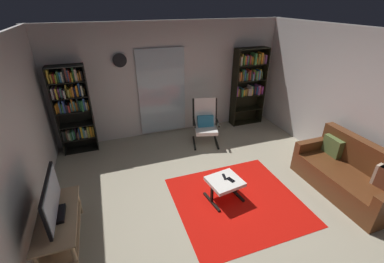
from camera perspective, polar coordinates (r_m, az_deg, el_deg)
ground_plane at (r=4.37m, az=6.47°, el=-16.02°), size 7.02×7.02×0.00m
wall_back at (r=6.15m, az=-4.75°, el=11.29°), size 5.60×0.06×2.60m
wall_left at (r=3.49m, az=-36.71°, el=-7.72°), size 0.06×6.00×2.60m
wall_right at (r=5.33m, az=34.54°, el=3.91°), size 0.06×6.00×2.60m
glass_door_panel at (r=6.11m, az=-6.65°, el=8.63°), size 1.10×0.01×2.00m
area_rug at (r=4.49m, az=9.98°, el=-14.88°), size 2.00×1.90×0.01m
tv_stand at (r=4.02m, az=-27.21°, el=-17.99°), size 0.49×1.15×0.50m
television at (r=3.74m, az=-28.62°, el=-13.29°), size 0.20×0.93×0.56m
bookshelf_near_tv at (r=5.83m, az=-24.97°, el=5.13°), size 0.70×0.30×1.87m
bookshelf_near_sofa at (r=6.77m, az=12.49°, el=10.88°), size 0.83×0.30×1.96m
leather_sofa at (r=5.18m, az=31.63°, el=-8.24°), size 0.81×1.72×0.89m
lounge_armchair at (r=5.84m, az=2.98°, el=2.45°), size 0.71×0.77×1.02m
ottoman at (r=4.31m, az=7.26°, el=-11.33°), size 0.59×0.55×0.38m
tv_remote at (r=4.32m, az=7.17°, el=-9.93°), size 0.06×0.15×0.02m
cell_phone at (r=4.28m, az=8.58°, el=-10.55°), size 0.11×0.15×0.01m
wall_clock at (r=5.77m, az=-15.75°, el=14.96°), size 0.29×0.03×0.29m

